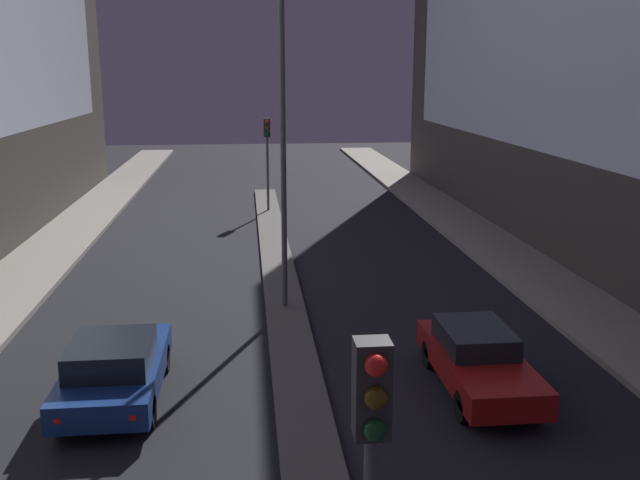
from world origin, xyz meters
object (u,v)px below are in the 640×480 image
object	(u,v)px
traffic_light_near	(371,467)
street_lamp	(282,85)
traffic_light_mid	(267,143)
car_right_lane	(478,359)
car_left_lane	(115,368)

from	to	relation	value
traffic_light_near	street_lamp	distance (m)	14.66
street_lamp	traffic_light_mid	bearing A→B (deg)	90.00
traffic_light_mid	street_lamp	bearing A→B (deg)	-90.00
traffic_light_near	car_right_lane	size ratio (longest dim) A/B	1.02
traffic_light_mid	car_left_lane	world-z (taller)	traffic_light_mid
traffic_light_near	car_left_lane	world-z (taller)	traffic_light_near
traffic_light_near	street_lamp	xyz separation A→B (m)	(0.00, 14.34, 3.06)
traffic_light_mid	car_right_lane	xyz separation A→B (m)	(3.94, -20.57, -2.75)
street_lamp	car_left_lane	size ratio (longest dim) A/B	2.23
car_left_lane	car_right_lane	world-z (taller)	car_left_lane
traffic_light_near	traffic_light_mid	xyz separation A→B (m)	(0.00, 29.15, 0.00)
traffic_light_near	car_right_lane	world-z (taller)	traffic_light_near
car_left_lane	car_right_lane	xyz separation A→B (m)	(7.87, -0.26, -0.03)
car_right_lane	traffic_light_mid	bearing A→B (deg)	100.83
traffic_light_near	car_left_lane	distance (m)	10.05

